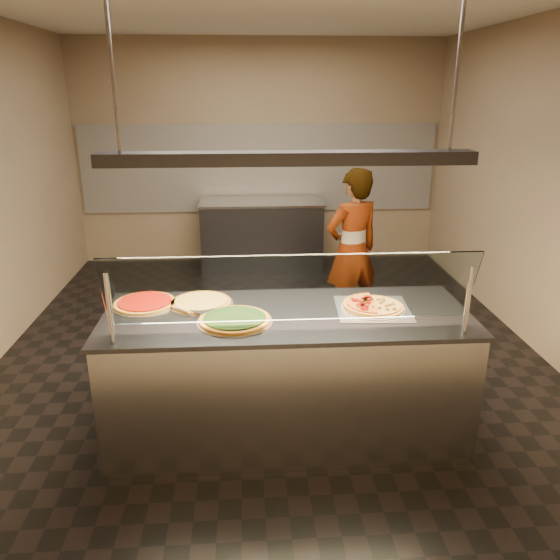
{
  "coord_description": "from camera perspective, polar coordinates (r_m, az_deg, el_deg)",
  "views": [
    {
      "loc": [
        -0.22,
        -4.69,
        2.35
      ],
      "look_at": [
        0.03,
        -0.91,
        1.02
      ],
      "focal_mm": 35.0,
      "sensor_mm": 36.0,
      "label": 1
    }
  ],
  "objects": [
    {
      "name": "ground",
      "position": [
        5.25,
        -0.95,
        -7.32
      ],
      "size": [
        5.0,
        6.0,
        0.02
      ],
      "primitive_type": "cube",
      "color": "black",
      "rests_on": "ground"
    },
    {
      "name": "wall_back",
      "position": [
        7.75,
        -2.15,
        13.07
      ],
      "size": [
        5.0,
        0.02,
        3.0
      ],
      "primitive_type": "cube",
      "color": "#907E5D",
      "rests_on": "ground"
    },
    {
      "name": "wall_front",
      "position": [
        1.89,
        3.37,
        -7.36
      ],
      "size": [
        5.0,
        0.02,
        3.0
      ],
      "primitive_type": "cube",
      "color": "#907E5D",
      "rests_on": "ground"
    },
    {
      "name": "wall_right",
      "position": [
        5.49,
        26.44,
        8.48
      ],
      "size": [
        0.02,
        6.0,
        3.0
      ],
      "primitive_type": "cube",
      "color": "#907E5D",
      "rests_on": "ground"
    },
    {
      "name": "tile_band",
      "position": [
        7.74,
        -2.13,
        11.58
      ],
      "size": [
        4.9,
        0.02,
        1.2
      ],
      "primitive_type": "cube",
      "color": "silver",
      "rests_on": "wall_back"
    },
    {
      "name": "serving_counter",
      "position": [
        3.86,
        0.71,
        -9.84
      ],
      "size": [
        2.45,
        0.94,
        0.93
      ],
      "color": "#B7B7BC",
      "rests_on": "ground"
    },
    {
      "name": "sneeze_guard",
      "position": [
        3.23,
        1.23,
        -1.01
      ],
      "size": [
        2.21,
        0.18,
        0.54
      ],
      "color": "#B7B7BC",
      "rests_on": "serving_counter"
    },
    {
      "name": "perforated_tray",
      "position": [
        3.77,
        9.66,
        -2.92
      ],
      "size": [
        0.52,
        0.52,
        0.01
      ],
      "color": "silver",
      "rests_on": "serving_counter"
    },
    {
      "name": "half_pizza_pepperoni",
      "position": [
        3.74,
        8.24,
        -2.57
      ],
      "size": [
        0.23,
        0.42,
        0.05
      ],
      "color": "#9A5C1C",
      "rests_on": "perforated_tray"
    },
    {
      "name": "half_pizza_sausage",
      "position": [
        3.79,
        11.16,
        -2.59
      ],
      "size": [
        0.23,
        0.42,
        0.04
      ],
      "color": "#9A5C1C",
      "rests_on": "perforated_tray"
    },
    {
      "name": "pizza_spinach",
      "position": [
        3.53,
        -4.76,
        -4.13
      ],
      "size": [
        0.49,
        0.49,
        0.03
      ],
      "color": "silver",
      "rests_on": "serving_counter"
    },
    {
      "name": "pizza_cheese",
      "position": [
        3.85,
        -8.25,
        -2.28
      ],
      "size": [
        0.45,
        0.45,
        0.03
      ],
      "color": "silver",
      "rests_on": "serving_counter"
    },
    {
      "name": "pizza_tomato",
      "position": [
        3.91,
        -13.92,
        -2.31
      ],
      "size": [
        0.45,
        0.45,
        0.03
      ],
      "color": "silver",
      "rests_on": "serving_counter"
    },
    {
      "name": "pizza_spatula",
      "position": [
        3.69,
        -9.27,
        -3.02
      ],
      "size": [
        0.29,
        0.17,
        0.02
      ],
      "color": "#B7B7BC",
      "rests_on": "pizza_spinach"
    },
    {
      "name": "prep_table",
      "position": [
        7.48,
        -1.94,
        4.79
      ],
      "size": [
        1.65,
        0.74,
        0.93
      ],
      "color": "#36363B",
      "rests_on": "ground"
    },
    {
      "name": "worker",
      "position": [
        5.5,
        7.54,
        3.08
      ],
      "size": [
        0.71,
        0.6,
        1.64
      ],
      "primitive_type": "imported",
      "rotation": [
        0.0,
        0.0,
        3.55
      ],
      "color": "#2D2C32",
      "rests_on": "ground"
    },
    {
      "name": "heat_lamp_housing",
      "position": [
        3.39,
        0.81,
        12.6
      ],
      "size": [
        2.3,
        0.18,
        0.08
      ],
      "primitive_type": "cube",
      "color": "#36363B",
      "rests_on": "ceiling"
    },
    {
      "name": "lamp_rod_left",
      "position": [
        3.44,
        -17.22,
        20.99
      ],
      "size": [
        0.02,
        0.02,
        1.01
      ],
      "primitive_type": "cylinder",
      "color": "#B7B7BC",
      "rests_on": "ceiling"
    },
    {
      "name": "lamp_rod_right",
      "position": [
        3.59,
        18.13,
        20.81
      ],
      "size": [
        0.02,
        0.02,
        1.01
      ],
      "primitive_type": "cylinder",
      "color": "#B7B7BC",
      "rests_on": "ceiling"
    }
  ]
}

